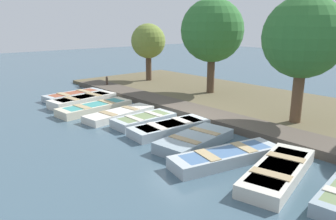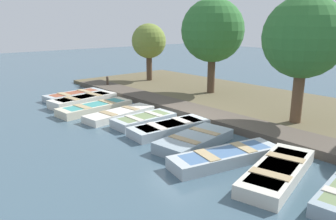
% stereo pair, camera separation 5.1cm
% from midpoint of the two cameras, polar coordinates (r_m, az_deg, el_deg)
% --- Properties ---
extents(ground_plane, '(80.00, 80.00, 0.00)m').
position_cam_midpoint_polar(ground_plane, '(13.37, 2.24, -2.61)').
color(ground_plane, '#425B6B').
extents(shore_bank, '(8.00, 24.00, 0.19)m').
position_cam_midpoint_polar(shore_bank, '(17.05, 14.55, 1.11)').
color(shore_bank, brown).
rests_on(shore_bank, ground_plane).
extents(dock_walkway, '(1.48, 20.93, 0.30)m').
position_cam_midpoint_polar(dock_walkway, '(14.34, 6.54, -0.85)').
color(dock_walkway, '#51473D').
rests_on(dock_walkway, ground_plane).
extents(rowboat_0, '(3.33, 1.41, 0.35)m').
position_cam_midpoint_polar(rowboat_0, '(18.77, -16.15, 2.48)').
color(rowboat_0, '#B2BCC1').
rests_on(rowboat_0, ground_plane).
extents(rowboat_1, '(3.55, 1.57, 0.44)m').
position_cam_midpoint_polar(rowboat_1, '(17.23, -14.64, 1.67)').
color(rowboat_1, silver).
rests_on(rowboat_1, ground_plane).
extents(rowboat_2, '(3.60, 1.40, 0.38)m').
position_cam_midpoint_polar(rowboat_2, '(15.70, -12.70, 0.40)').
color(rowboat_2, beige).
rests_on(rowboat_2, ground_plane).
extents(rowboat_3, '(3.34, 1.36, 0.33)m').
position_cam_midpoint_polar(rowboat_3, '(14.51, -8.51, -0.68)').
color(rowboat_3, silver).
rests_on(rowboat_3, ground_plane).
extents(rowboat_4, '(2.62, 1.12, 0.37)m').
position_cam_midpoint_polar(rowboat_4, '(13.45, -4.29, -1.72)').
color(rowboat_4, '#B2BCC1').
rests_on(rowboat_4, ground_plane).
extents(rowboat_5, '(3.25, 1.38, 0.37)m').
position_cam_midpoint_polar(rowboat_5, '(12.43, 0.19, -3.07)').
color(rowboat_5, '#B2BCC1').
rests_on(rowboat_5, ground_plane).
extents(rowboat_6, '(3.07, 1.61, 0.40)m').
position_cam_midpoint_polar(rowboat_6, '(11.11, 4.57, -5.28)').
color(rowboat_6, '#8C9EA8').
rests_on(rowboat_6, ground_plane).
extents(rowboat_7, '(3.63, 1.77, 0.38)m').
position_cam_midpoint_polar(rowboat_7, '(9.94, 9.91, -8.00)').
color(rowboat_7, '#B2BCC1').
rests_on(rowboat_7, ground_plane).
extents(rowboat_8, '(3.58, 1.87, 0.38)m').
position_cam_midpoint_polar(rowboat_8, '(9.36, 18.50, -10.08)').
color(rowboat_8, beige).
rests_on(rowboat_8, ground_plane).
extents(mooring_post_near, '(0.14, 0.14, 0.83)m').
position_cam_midpoint_polar(mooring_post_near, '(20.81, -10.65, 4.68)').
color(mooring_post_near, '#47382D').
rests_on(mooring_post_near, ground_plane).
extents(park_tree_far_left, '(2.31, 2.31, 4.01)m').
position_cam_midpoint_polar(park_tree_far_left, '(22.56, -3.52, 11.80)').
color(park_tree_far_left, '#4C3828').
rests_on(park_tree_far_left, ground_plane).
extents(park_tree_left, '(3.43, 3.43, 5.35)m').
position_cam_midpoint_polar(park_tree_left, '(18.45, 7.63, 13.50)').
color(park_tree_left, '#4C3828').
rests_on(park_tree_left, ground_plane).
extents(park_tree_center, '(3.08, 3.08, 5.05)m').
position_cam_midpoint_polar(park_tree_center, '(13.53, 22.41, 11.49)').
color(park_tree_center, brown).
rests_on(park_tree_center, ground_plane).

